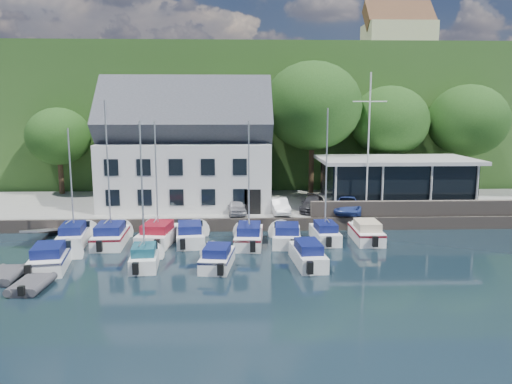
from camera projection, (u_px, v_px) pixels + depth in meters
ground at (286, 279)px, 27.70m from camera, size 180.00×180.00×0.00m
quay at (268, 208)px, 44.86m from camera, size 60.00×13.00×1.00m
quay_face at (273, 224)px, 38.45m from camera, size 60.00×0.30×1.00m
hillside at (253, 115)px, 87.43m from camera, size 160.00×75.00×16.00m
field_patch at (294, 71)px, 94.23m from camera, size 50.00×30.00×0.30m
farmhouse at (398, 36)px, 76.34m from camera, size 10.40×7.00×8.20m
harbor_building at (187, 155)px, 42.80m from camera, size 14.40×8.20×8.70m
club_pavilion at (395, 181)px, 43.35m from camera, size 13.20×7.20×4.10m
seawall at (425, 208)px, 39.10m from camera, size 18.00×0.50×1.20m
gangway at (47, 239)px, 35.97m from camera, size 1.20×6.00×1.40m
car_silver at (236, 206)px, 39.86m from camera, size 1.78×3.63×1.19m
car_white at (279, 206)px, 40.08m from camera, size 1.66×3.83×1.23m
car_dgrey at (312, 204)px, 40.92m from camera, size 2.78×4.42×1.19m
car_blue at (347, 204)px, 40.23m from camera, size 2.55×4.43×1.43m
flagpole at (368, 145)px, 38.92m from camera, size 2.66×0.20×11.08m
tree_0 at (59, 151)px, 48.47m from camera, size 6.15×6.15×8.41m
tree_1 at (135, 148)px, 48.08m from camera, size 6.62×6.62×9.05m
tree_2 at (230, 139)px, 48.04m from camera, size 7.89×7.89×10.79m
tree_3 at (312, 129)px, 47.51m from camera, size 9.32×9.32×12.74m
tree_4 at (388, 140)px, 49.08m from camera, size 7.69×7.69×10.51m
tree_5 at (466, 139)px, 49.29m from camera, size 7.79×7.79×10.64m
boat_r1_0 at (71, 181)px, 34.22m from camera, size 2.69×6.70×8.88m
boat_r1_1 at (108, 179)px, 34.04m from camera, size 2.54×6.78×9.18m
boat_r1_2 at (156, 178)px, 34.26m from camera, size 3.10×6.80×9.31m
boat_r1_3 at (190, 232)px, 35.08m from camera, size 2.76×6.43×1.46m
boat_r1_4 at (249, 180)px, 33.92m from camera, size 2.46×6.67×9.10m
boat_r1_5 at (287, 234)px, 34.84m from camera, size 2.61×5.94×1.41m
boat_r1_6 at (326, 181)px, 34.86m from camera, size 2.01×5.68×8.59m
boat_r1_7 at (366, 231)px, 35.52m from camera, size 2.08×5.94×1.49m
boat_r2_0 at (50, 256)px, 29.44m from camera, size 3.06×6.30×1.50m
boat_r2_1 at (142, 197)px, 29.13m from camera, size 2.13×5.12×8.45m
boat_r2_2 at (217, 256)px, 29.70m from camera, size 2.49×5.44×1.36m
boat_r2_3 at (308, 252)px, 30.21m from camera, size 2.24×6.32×1.48m
dinghy_0 at (5, 274)px, 27.53m from camera, size 1.86×2.98×0.68m
dinghy_1 at (31, 283)px, 26.08m from camera, size 1.85×2.95×0.67m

